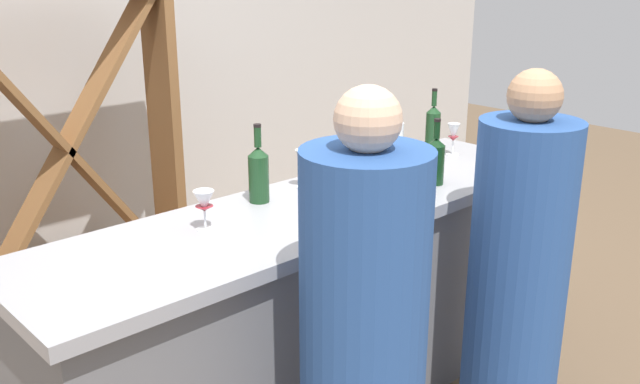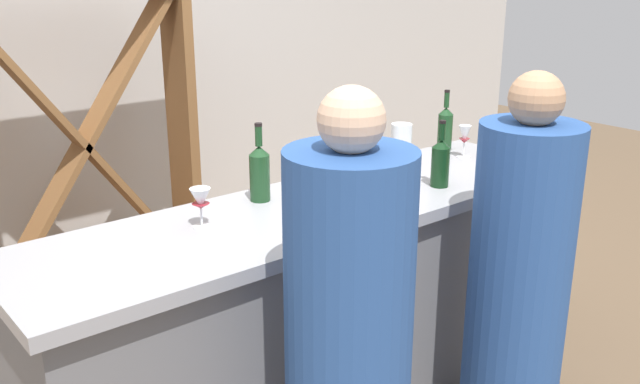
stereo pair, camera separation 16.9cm
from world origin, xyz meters
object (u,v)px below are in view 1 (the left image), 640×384
Objects in this scene: wine_glass_near_left at (360,182)px; wine_glass_far_center at (303,161)px; wine_bottle_center_olive_green at (433,125)px; wine_bottle_leftmost_olive_green at (259,173)px; wine_bottle_second_left_dark_green at (435,160)px; wine_bottle_second_right_clear_pale at (508,138)px; person_center_guest at (363,350)px; wine_glass_far_left at (343,151)px; wine_glass_near_right at (453,134)px; wine_glass_near_center at (204,203)px; wine_rack at (65,149)px; person_left_guest at (518,275)px; water_pitcher at (393,144)px.

wine_glass_far_center is (0.01, 0.35, 0.01)m from wine_glass_near_left.
wine_bottle_center_olive_green is 2.00× the size of wine_glass_near_left.
wine_bottle_leftmost_olive_green is 1.04× the size of wine_bottle_center_olive_green.
wine_glass_far_center is (-0.45, 0.34, 0.01)m from wine_bottle_second_left_dark_green.
person_center_guest is at bearing -162.83° from wine_bottle_second_right_clear_pale.
wine_glass_far_left is 0.22m from wine_glass_far_center.
wine_bottle_leftmost_olive_green is at bearing -34.46° from person_center_guest.
wine_bottle_second_right_clear_pale is (0.03, -0.42, 0.01)m from wine_bottle_center_olive_green.
wine_bottle_center_olive_green is at bearing 3.11° from wine_glass_far_center.
wine_bottle_leftmost_olive_green is 2.08× the size of wine_glass_near_left.
wine_bottle_leftmost_olive_green is 0.25m from wine_glass_far_center.
person_center_guest reaches higher than wine_glass_far_left.
wine_glass_near_center is at bearing -179.26° from wine_glass_near_right.
person_left_guest is at bearing -70.49° from wine_rack.
wine_bottle_second_right_clear_pale is 1.95× the size of wine_glass_far_center.
person_center_guest is at bearing -152.65° from wine_glass_near_right.
wine_bottle_center_olive_green is at bearing 39.50° from wine_bottle_second_left_dark_green.
wine_bottle_second_right_clear_pale is 1.54m from person_center_guest.
water_pitcher is (0.32, -0.00, -0.02)m from wine_glass_far_left.
wine_glass_near_right is 0.80× the size of water_pitcher.
person_left_guest reaches higher than wine_glass_far_center.
wine_bottle_leftmost_olive_green is (0.16, -1.46, 0.16)m from wine_rack.
wine_glass_near_left is 0.93m from wine_glass_near_right.
wine_rack is 1.94m from wine_bottle_center_olive_green.
wine_bottle_leftmost_olive_green is 1.26m from wine_bottle_second_right_clear_pale.
wine_bottle_leftmost_olive_green reaches higher than wine_bottle_second_left_dark_green.
wine_rack is at bearing 83.86° from wine_glass_near_center.
wine_bottle_second_left_dark_green is 0.34m from water_pitcher.
wine_glass_far_left is at bearing -174.73° from wine_bottle_center_olive_green.
wine_bottle_second_right_clear_pale is 0.21× the size of person_center_guest.
wine_bottle_second_left_dark_green is 1.94× the size of wine_glass_near_center.
wine_glass_near_right is at bearing -8.23° from wine_glass_far_left.
wine_glass_far_left is (0.63, -1.46, 0.16)m from wine_rack.
wine_glass_near_center is 1.46m from wine_glass_near_right.
wine_bottle_center_olive_green is 0.17m from wine_glass_near_right.
person_left_guest is at bearing -141.92° from wine_bottle_second_right_clear_pale.
wine_bottle_second_right_clear_pale is at bearing -91.32° from person_center_guest.
wine_bottle_leftmost_olive_green reaches higher than water_pitcher.
wine_glass_far_left reaches higher than wine_glass_near_right.
wine_bottle_second_left_dark_green is at bearing -140.50° from wine_bottle_center_olive_green.
wine_bottle_second_right_clear_pale reaches higher than water_pitcher.
wine_bottle_second_left_dark_green is at bearing -106.28° from water_pitcher.
person_center_guest is at bearing 71.40° from person_left_guest.
wine_bottle_second_left_dark_green is 0.51m from wine_bottle_second_right_clear_pale.
wine_bottle_second_right_clear_pale reaches higher than wine_bottle_center_olive_green.
person_center_guest is at bearing -91.66° from wine_rack.
water_pitcher is at bearing 73.72° from wine_bottle_second_left_dark_green.
wine_glass_near_left is 0.74m from person_center_guest.
wine_rack is at bearing 126.96° from wine_bottle_second_right_clear_pale.
wine_glass_far_center is (0.25, 0.02, -0.00)m from wine_bottle_leftmost_olive_green.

